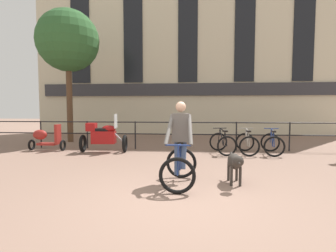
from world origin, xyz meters
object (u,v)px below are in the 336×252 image
parked_bicycle_mid_left (247,143)px  parked_motorcycle (103,136)px  parked_bicycle_near_lamp (222,143)px  cyclist_with_bike (180,147)px  parked_scooter (46,138)px  parked_bicycle_mid_right (272,144)px  dog (235,162)px

parked_bicycle_mid_left → parked_motorcycle: bearing=5.3°
parked_motorcycle → parked_bicycle_near_lamp: parked_motorcycle is taller
parked_motorcycle → parked_bicycle_mid_left: size_ratio=1.43×
cyclist_with_bike → parked_scooter: cyclist_with_bike is taller
parked_bicycle_mid_left → parked_scooter: parked_scooter is taller
parked_motorcycle → parked_bicycle_mid_right: bearing=-94.2°
cyclist_with_bike → parked_bicycle_mid_right: bearing=53.0°
cyclist_with_bike → parked_bicycle_mid_right: size_ratio=1.41×
parked_motorcycle → parked_scooter: bearing=80.1°
parked_bicycle_near_lamp → parked_scooter: bearing=-9.7°
cyclist_with_bike → parked_bicycle_mid_right: (2.94, 3.68, -0.41)m
cyclist_with_bike → dog: size_ratio=1.62×
cyclist_with_bike → dog: bearing=3.1°
parked_motorcycle → parked_bicycle_near_lamp: 4.15m
dog → parked_motorcycle: bearing=138.0°
parked_bicycle_mid_right → parked_bicycle_mid_left: bearing=9.3°
parked_bicycle_near_lamp → parked_scooter: 6.37m
parked_bicycle_mid_left → parked_scooter: (-7.19, 0.02, 0.10)m
parked_bicycle_near_lamp → parked_bicycle_mid_left: 0.83m
parked_bicycle_near_lamp → parked_scooter: (-6.36, 0.02, 0.10)m
parked_bicycle_near_lamp → cyclist_with_bike: bearing=61.2°
parked_bicycle_mid_left → parked_bicycle_mid_right: 0.83m
dog → parked_motorcycle: 5.31m
parked_motorcycle → parked_bicycle_mid_left: bearing=-94.0°
dog → parked_bicycle_near_lamp: parked_bicycle_near_lamp is taller
cyclist_with_bike → parked_motorcycle: 4.55m
parked_bicycle_mid_right → parked_scooter: (-8.02, 0.02, 0.10)m
cyclist_with_bike → parked_bicycle_near_lamp: cyclist_with_bike is taller
parked_bicycle_near_lamp → parked_bicycle_mid_right: 1.65m
cyclist_with_bike → parked_bicycle_near_lamp: size_ratio=1.41×
parked_motorcycle → parked_bicycle_near_lamp: bearing=-93.6°
parked_motorcycle → parked_scooter: size_ratio=1.28×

